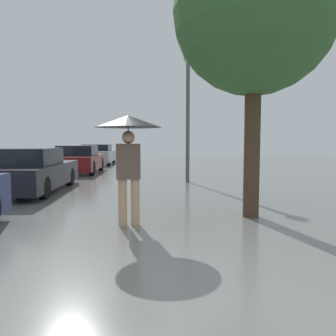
% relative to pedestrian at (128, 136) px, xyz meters
% --- Properties ---
extents(ground_plane, '(60.00, 60.00, 0.00)m').
position_rel_pedestrian_xyz_m(ground_plane, '(0.24, -3.07, -1.51)').
color(ground_plane, slate).
extents(pedestrian, '(1.13, 1.13, 1.86)m').
position_rel_pedestrian_xyz_m(pedestrian, '(0.00, 0.00, 0.00)').
color(pedestrian, tan).
rests_on(pedestrian, ground_plane).
extents(parked_car_second, '(1.78, 4.17, 1.24)m').
position_rel_pedestrian_xyz_m(parked_car_second, '(-3.08, 3.91, -0.94)').
color(parked_car_second, black).
rests_on(parked_car_second, ground_plane).
extents(parked_car_third, '(1.79, 3.87, 1.24)m').
position_rel_pedestrian_xyz_m(parked_car_third, '(-2.92, 9.51, -0.93)').
color(parked_car_third, maroon).
rests_on(parked_car_third, ground_plane).
extents(parked_car_farthest, '(1.86, 4.20, 1.24)m').
position_rel_pedestrian_xyz_m(parked_car_farthest, '(-3.00, 15.30, -0.91)').
color(parked_car_farthest, '#9EA3A8').
rests_on(parked_car_farthest, ground_plane).
extents(tree, '(2.98, 2.98, 5.26)m').
position_rel_pedestrian_xyz_m(tree, '(2.27, 0.51, 2.23)').
color(tree, '#473323').
rests_on(tree, ground_plane).
extents(street_lamp, '(0.33, 0.33, 4.42)m').
position_rel_pedestrian_xyz_m(street_lamp, '(1.65, 5.86, 1.27)').
color(street_lamp, '#515456').
rests_on(street_lamp, ground_plane).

